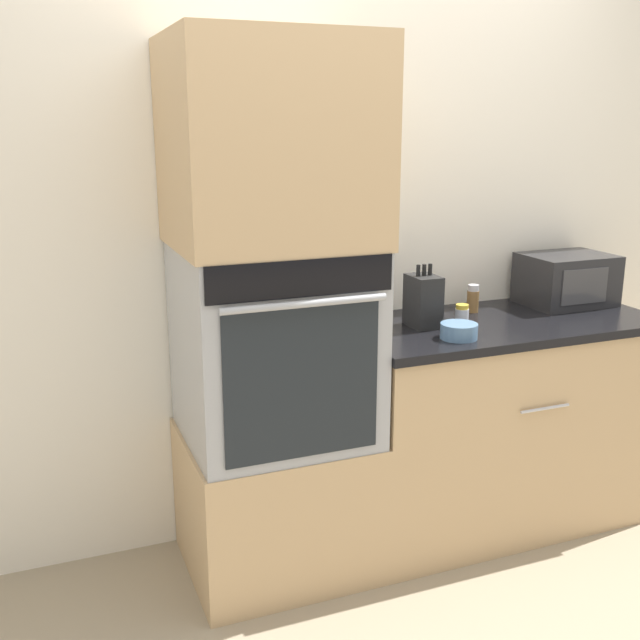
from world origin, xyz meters
name	(u,v)px	position (x,y,z in m)	size (l,w,h in m)	color
ground_plane	(389,585)	(0.00, 0.00, 0.00)	(12.00, 12.00, 0.00)	gray
wall_back	(327,230)	(0.00, 0.63, 1.25)	(8.00, 0.05, 2.50)	silver
oven_cabinet_base	(277,500)	(-0.34, 0.30, 0.27)	(0.68, 0.60, 0.54)	tan
wall_oven	(274,343)	(-0.34, 0.30, 0.90)	(0.66, 0.64, 0.71)	#9EA0A5
oven_cabinet_upper	(271,143)	(-0.34, 0.30, 1.61)	(0.68, 0.60, 0.70)	tan
counter_unit	(495,421)	(0.64, 0.30, 0.45)	(1.30, 0.63, 0.89)	tan
microwave	(566,279)	(1.06, 0.42, 1.00)	(0.38, 0.29, 0.22)	#232326
knife_block	(423,301)	(0.29, 0.33, 1.00)	(0.10, 0.15, 0.25)	black
bowl	(459,331)	(0.33, 0.13, 0.92)	(0.14, 0.14, 0.06)	#517599
condiment_jar_near	(473,299)	(0.60, 0.45, 0.95)	(0.05, 0.05, 0.12)	brown
condiment_jar_mid	(474,299)	(0.65, 0.52, 0.93)	(0.04, 0.04, 0.08)	#427047
condiment_jar_far	(462,314)	(0.45, 0.30, 0.93)	(0.06, 0.06, 0.08)	silver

